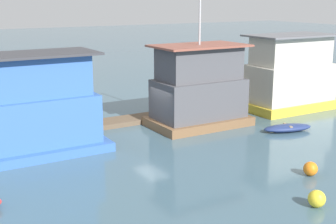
{
  "coord_description": "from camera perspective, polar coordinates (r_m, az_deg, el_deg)",
  "views": [
    {
      "loc": [
        -13.11,
        -23.3,
        7.76
      ],
      "look_at": [
        0.0,
        -1.0,
        1.4
      ],
      "focal_mm": 50.0,
      "sensor_mm": 36.0,
      "label": 1
    }
  ],
  "objects": [
    {
      "name": "houseboat_brown",
      "position": [
        28.72,
        3.78,
        2.78
      ],
      "size": [
        6.03,
        3.71,
        8.53
      ],
      "color": "brown",
      "rests_on": "ground_plane"
    },
    {
      "name": "buoy_yellow",
      "position": [
        18.87,
        17.68,
        -10.04
      ],
      "size": [
        0.67,
        0.67,
        0.67
      ],
      "primitive_type": "sphere",
      "color": "yellow",
      "rests_on": "ground_plane"
    },
    {
      "name": "ground_plane",
      "position": [
        27.83,
        -1.04,
        -2.38
      ],
      "size": [
        200.0,
        200.0,
        0.0
      ],
      "primitive_type": "plane",
      "color": "#426070"
    },
    {
      "name": "houseboat_yellow",
      "position": [
        34.14,
        14.63,
        4.34
      ],
      "size": [
        6.59,
        3.72,
        5.27
      ],
      "color": "gold",
      "rests_on": "ground_plane"
    },
    {
      "name": "dock_walkway",
      "position": [
        30.12,
        -3.6,
        -0.85
      ],
      "size": [
        33.8,
        1.7,
        0.3
      ],
      "primitive_type": "cube",
      "color": "brown",
      "rests_on": "ground_plane"
    },
    {
      "name": "dinghy_navy",
      "position": [
        28.64,
        14.37,
        -1.89
      ],
      "size": [
        3.2,
        1.79,
        0.44
      ],
      "color": "navy",
      "rests_on": "ground_plane"
    },
    {
      "name": "houseboat_blue",
      "position": [
        24.54,
        -15.98,
        0.32
      ],
      "size": [
        7.07,
        3.92,
        5.1
      ],
      "color": "#3866B7",
      "rests_on": "ground_plane"
    },
    {
      "name": "buoy_orange",
      "position": [
        21.94,
        16.98,
        -6.63
      ],
      "size": [
        0.64,
        0.64,
        0.64
      ],
      "primitive_type": "sphere",
      "color": "orange",
      "rests_on": "ground_plane"
    }
  ]
}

